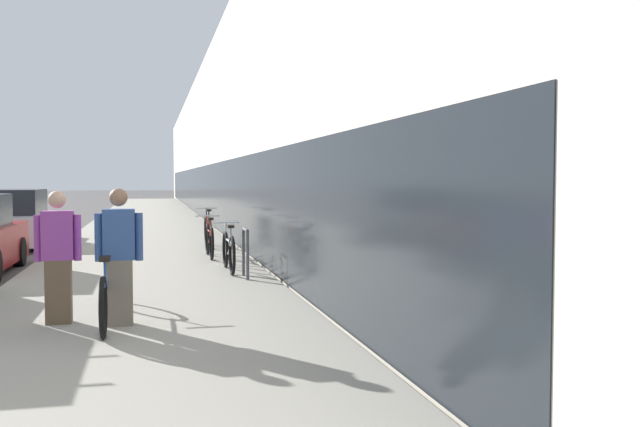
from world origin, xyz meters
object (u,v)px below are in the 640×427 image
(bike_rack_hoop, at_px, (245,248))
(person_rider, at_px, (119,257))
(parked_sedan_far, at_px, (12,221))
(tandem_bicycle, at_px, (109,289))
(cruiser_bike_middle, at_px, (209,240))
(person_bystander, at_px, (58,257))
(cruiser_bike_nearest, at_px, (229,251))
(cruiser_bike_farthest, at_px, (208,230))

(bike_rack_hoop, bearing_deg, person_rider, -118.07)
(bike_rack_hoop, height_order, parked_sedan_far, parked_sedan_far)
(tandem_bicycle, height_order, bike_rack_hoop, bike_rack_hoop)
(cruiser_bike_middle, relative_size, parked_sedan_far, 0.42)
(person_rider, relative_size, parked_sedan_far, 0.36)
(parked_sedan_far, bearing_deg, cruiser_bike_middle, -45.75)
(person_bystander, xyz_separation_m, bike_rack_hoop, (2.61, 3.31, -0.26))
(tandem_bicycle, relative_size, cruiser_bike_middle, 1.55)
(tandem_bicycle, relative_size, person_rider, 1.78)
(cruiser_bike_nearest, xyz_separation_m, cruiser_bike_middle, (-0.16, 2.41, 0.00))
(cruiser_bike_middle, height_order, parked_sedan_far, parked_sedan_far)
(bike_rack_hoop, relative_size, cruiser_bike_farthest, 0.46)
(person_rider, distance_m, bike_rack_hoop, 4.07)
(person_rider, bearing_deg, bike_rack_hoop, 61.93)
(tandem_bicycle, bearing_deg, bike_rack_hoop, 57.46)
(cruiser_bike_nearest, distance_m, parked_sedan_far, 8.91)
(bike_rack_hoop, height_order, cruiser_bike_nearest, cruiser_bike_nearest)
(person_bystander, relative_size, parked_sedan_far, 0.36)
(cruiser_bike_farthest, distance_m, parked_sedan_far, 5.58)
(person_bystander, bearing_deg, cruiser_bike_nearest, 60.18)
(person_bystander, xyz_separation_m, cruiser_bike_nearest, (2.42, 4.22, -0.41))
(tandem_bicycle, xyz_separation_m, parked_sedan_far, (-3.13, 11.51, 0.19))
(bike_rack_hoop, bearing_deg, tandem_bicycle, -122.54)
(cruiser_bike_nearest, distance_m, cruiser_bike_middle, 2.42)
(tandem_bicycle, xyz_separation_m, cruiser_bike_middle, (1.70, 6.54, 0.01))
(tandem_bicycle, height_order, cruiser_bike_middle, cruiser_bike_middle)
(bike_rack_hoop, height_order, cruiser_bike_middle, cruiser_bike_middle)
(person_bystander, xyz_separation_m, parked_sedan_far, (-2.58, 11.60, -0.22))
(person_rider, relative_size, person_bystander, 1.02)
(person_rider, distance_m, cruiser_bike_nearest, 4.84)
(person_bystander, relative_size, bike_rack_hoop, 1.83)
(person_rider, distance_m, parked_sedan_far, 12.32)
(person_rider, xyz_separation_m, bike_rack_hoop, (1.91, 3.59, -0.28))
(tandem_bicycle, distance_m, bike_rack_hoop, 3.82)
(cruiser_bike_middle, bearing_deg, parked_sedan_far, 134.25)
(tandem_bicycle, distance_m, cruiser_bike_nearest, 4.53)
(cruiser_bike_farthest, bearing_deg, tandem_bicycle, -101.65)
(person_rider, xyz_separation_m, person_bystander, (-0.70, 0.28, -0.02))
(cruiser_bike_middle, height_order, cruiser_bike_farthest, cruiser_bike_farthest)
(person_rider, relative_size, bike_rack_hoop, 1.87)
(parked_sedan_far, bearing_deg, cruiser_bike_farthest, -26.53)
(person_rider, height_order, person_bystander, person_rider)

